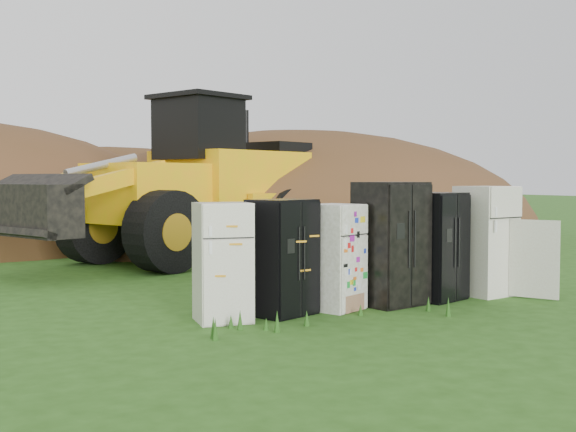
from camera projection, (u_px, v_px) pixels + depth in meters
name	position (u px, v px, depth m)	size (l,w,h in m)	color
ground	(368.00, 307.00, 11.14)	(120.00, 120.00, 0.00)	#254D14
fridge_leftmost	(223.00, 262.00, 9.97)	(0.73, 0.70, 1.65)	silver
fridge_black_side	(282.00, 257.00, 10.44)	(0.88, 0.69, 1.68)	black
fridge_sticker	(336.00, 257.00, 10.84)	(0.71, 0.66, 1.59)	white
fridge_dark_mid	(391.00, 243.00, 11.28)	(0.98, 0.80, 1.93)	black
fridge_black_right	(435.00, 246.00, 11.74)	(0.88, 0.73, 1.75)	black
fridge_open_door	(486.00, 241.00, 12.22)	(0.84, 0.77, 1.85)	silver
wheel_loader	(167.00, 178.00, 16.73)	(8.24, 3.34, 3.99)	#FDA110
dirt_mound_right	(304.00, 239.00, 23.38)	(16.89, 12.39, 7.05)	#4C3218
dirt_mound_back	(109.00, 231.00, 26.90)	(16.45, 10.97, 6.32)	#4C3218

